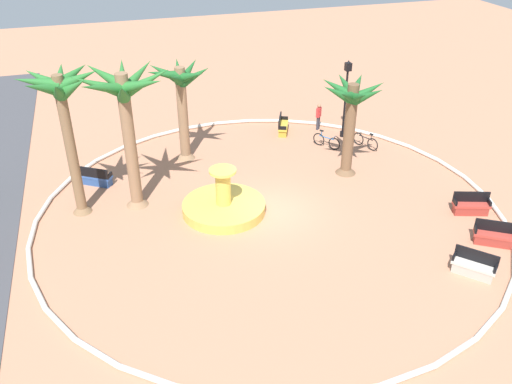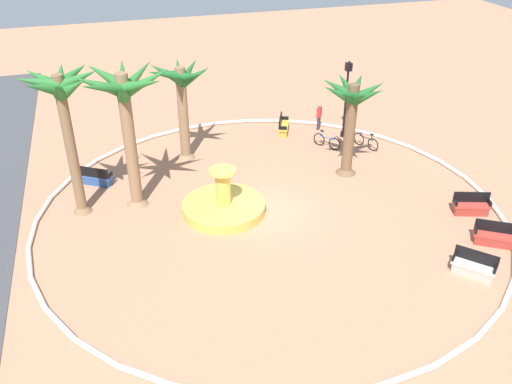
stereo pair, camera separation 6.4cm
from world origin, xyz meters
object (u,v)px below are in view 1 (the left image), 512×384
(bench_southwest, at_px, (96,178))
(fountain, at_px, (224,206))
(palm_tree_near_fountain, at_px, (181,92))
(bicycle_by_lamppost, at_px, (326,141))
(bench_east, at_px, (471,207))
(bench_west, at_px, (474,267))
(bench_southeast, at_px, (283,127))
(bench_north, at_px, (494,237))
(palm_tree_by_curb, at_px, (125,106))
(bicycle_red_frame, at_px, (366,141))
(person_cyclist_helmet, at_px, (319,115))
(lamppost, at_px, (346,93))
(palm_tree_far_side, at_px, (63,106))
(palm_tree_mid_plaza, at_px, (351,107))

(bench_southwest, bearing_deg, fountain, -128.34)
(palm_tree_near_fountain, bearing_deg, bicycle_by_lamppost, -97.17)
(bench_southwest, bearing_deg, bicycle_by_lamppost, -87.15)
(bench_east, distance_m, bench_west, 4.55)
(bench_east, bearing_deg, bench_west, 145.20)
(bench_southeast, height_order, bicycle_by_lamppost, bench_southeast)
(bench_north, distance_m, bicycle_by_lamppost, 10.86)
(palm_tree_near_fountain, distance_m, bench_north, 15.97)
(palm_tree_by_curb, xyz_separation_m, bicycle_by_lamppost, (3.08, -10.74, -4.44))
(palm_tree_by_curb, height_order, bicycle_red_frame, palm_tree_by_curb)
(palm_tree_near_fountain, xyz_separation_m, person_cyclist_helmet, (1.50, -8.27, -2.84))
(bench_east, distance_m, bench_southeast, 11.95)
(bench_west, bearing_deg, palm_tree_by_curb, 52.60)
(fountain, relative_size, palm_tree_near_fountain, 0.71)
(fountain, height_order, bench_east, fountain)
(bench_southeast, relative_size, lamppost, 0.37)
(bench_north, relative_size, person_cyclist_helmet, 1.02)
(palm_tree_far_side, bearing_deg, lamppost, -74.50)
(fountain, height_order, palm_tree_by_curb, palm_tree_by_curb)
(bench_east, xyz_separation_m, bench_north, (-2.28, 0.56, 0.00))
(palm_tree_far_side, distance_m, lamppost, 15.42)
(bench_west, xyz_separation_m, bench_southeast, (14.55, 2.48, 0.00))
(bench_north, xyz_separation_m, bench_southeast, (13.09, 4.51, 0.00))
(palm_tree_near_fountain, relative_size, person_cyclist_helmet, 3.30)
(bench_southeast, height_order, bench_southwest, same)
(palm_tree_mid_plaza, relative_size, bicycle_by_lamppost, 3.45)
(fountain, bearing_deg, palm_tree_near_fountain, 6.36)
(palm_tree_near_fountain, height_order, bench_southeast, palm_tree_near_fountain)
(bench_east, bearing_deg, bicycle_by_lamppost, 22.70)
(fountain, distance_m, bench_west, 10.62)
(palm_tree_by_curb, relative_size, palm_tree_far_side, 0.98)
(bench_west, distance_m, bench_north, 2.50)
(bicycle_by_lamppost, xyz_separation_m, person_cyclist_helmet, (2.47, -0.54, 0.51))
(bench_southwest, xyz_separation_m, bicycle_red_frame, (-0.03, -14.52, 0.04))
(bench_east, bearing_deg, lamppost, 11.76)
(fountain, xyz_separation_m, bench_west, (-7.07, -7.92, 0.04))
(bench_east, distance_m, lamppost, 9.77)
(bench_north, distance_m, bench_southeast, 13.85)
(palm_tree_mid_plaza, bearing_deg, person_cyclist_helmet, -8.27)
(palm_tree_far_side, xyz_separation_m, bicycle_red_frame, (2.32, -15.26, -4.66))
(bench_north, xyz_separation_m, bicycle_by_lamppost, (10.47, 2.87, 0.04))
(palm_tree_far_side, distance_m, person_cyclist_helmet, 15.34)
(bench_east, relative_size, lamppost, 0.37)
(palm_tree_mid_plaza, distance_m, bicycle_by_lamppost, 4.39)
(bench_southwest, xyz_separation_m, person_cyclist_helmet, (3.09, -12.99, 0.54))
(person_cyclist_helmet, bearing_deg, bench_west, -178.81)
(person_cyclist_helmet, bearing_deg, bicycle_by_lamppost, 167.75)
(palm_tree_mid_plaza, xyz_separation_m, palm_tree_far_side, (0.07, 12.92, 1.51))
(fountain, relative_size, lamppost, 0.83)
(lamppost, distance_m, bicycle_red_frame, 2.91)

